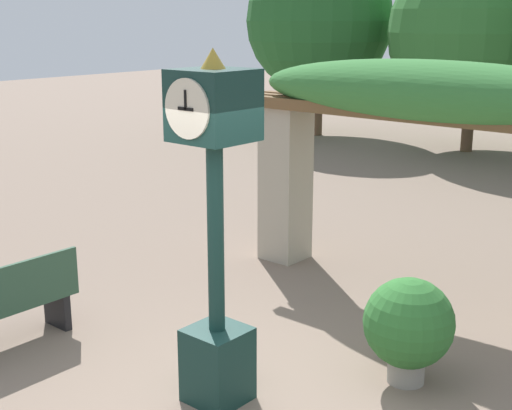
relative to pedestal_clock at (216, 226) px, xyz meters
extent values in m
plane|color=#7F6B5B|center=(0.14, -0.12, -1.55)|extent=(60.00, 60.00, 0.00)
cube|color=#14332D|center=(0.00, 0.00, -1.22)|extent=(0.47, 0.47, 0.65)
cylinder|color=#14332D|center=(0.00, 0.00, -0.12)|extent=(0.14, 0.14, 1.54)
cylinder|color=gold|center=(0.00, 0.00, 0.67)|extent=(0.22, 0.22, 0.04)
cube|color=#14332D|center=(0.00, 0.00, 0.97)|extent=(0.55, 0.55, 0.55)
cylinder|color=beige|center=(0.00, -0.29, 0.97)|extent=(0.45, 0.02, 0.45)
cylinder|color=beige|center=(0.00, 0.29, 0.97)|extent=(0.45, 0.02, 0.45)
cube|color=black|center=(0.00, -0.30, 0.97)|extent=(0.16, 0.01, 0.02)
cube|color=black|center=(0.00, -0.30, 1.03)|extent=(0.02, 0.01, 0.14)
cone|color=gold|center=(0.00, 0.00, 1.32)|extent=(0.19, 0.19, 0.16)
cube|color=#A89E89|center=(-1.87, 3.29, -0.52)|extent=(0.53, 0.53, 2.06)
cube|color=brown|center=(0.14, 3.03, 0.58)|extent=(5.14, 0.14, 0.14)
cube|color=brown|center=(0.14, 3.29, 0.58)|extent=(5.14, 0.14, 0.14)
cube|color=brown|center=(0.14, 3.55, 0.58)|extent=(5.14, 0.14, 0.14)
ellipsoid|color=#387A38|center=(0.14, 3.29, 0.82)|extent=(4.51, 1.13, 0.70)
cylinder|color=gray|center=(1.07, 1.32, -1.41)|extent=(0.33, 0.33, 0.27)
sphere|color=#2D6B2D|center=(1.07, 1.32, -0.98)|extent=(0.80, 0.80, 0.80)
cube|color=#2D4C38|center=(-2.31, -0.57, -1.13)|extent=(0.42, 1.38, 0.05)
cube|color=#2D4C38|center=(-2.12, -0.57, -0.88)|extent=(0.04, 1.38, 0.45)
cube|color=black|center=(-2.31, -0.01, -1.35)|extent=(0.38, 0.08, 0.39)
cylinder|color=brown|center=(-7.62, 12.02, -0.70)|extent=(0.28, 0.28, 1.70)
sphere|color=#235B28|center=(-7.62, 12.02, 1.52)|extent=(3.89, 3.89, 3.89)
cylinder|color=brown|center=(-3.42, 12.39, -0.84)|extent=(0.28, 0.28, 1.40)
sphere|color=#2D6B2D|center=(-3.42, 12.39, 1.27)|extent=(4.05, 4.05, 4.05)
camera|label=1|loc=(3.80, -3.95, 1.62)|focal=50.00mm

